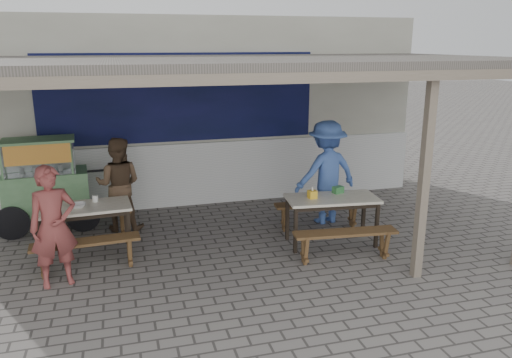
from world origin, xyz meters
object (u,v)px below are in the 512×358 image
object	(u,v)px
vendor_cart	(45,181)
patron_right_table	(326,172)
patron_wall_side	(119,184)
bench_left_wall	(85,220)
condiment_jar	(95,199)
tissue_box	(312,194)
table_right	(332,202)
bench_right_wall	(319,209)
condiment_bowl	(78,205)
table_left	(83,212)
patron_street_side	(53,227)
bench_right_street	(345,239)
bench_left_street	(86,248)
donation_box	(338,190)

from	to	relation	value
vendor_cart	patron_right_table	bearing A→B (deg)	-15.37
patron_wall_side	patron_right_table	xyz separation A→B (m)	(3.42, -0.59, 0.11)
bench_left_wall	condiment_jar	bearing A→B (deg)	-67.22
tissue_box	patron_wall_side	bearing A→B (deg)	152.14
table_right	patron_right_table	size ratio (longest dim) A/B	0.81
bench_right_wall	patron_right_table	xyz separation A→B (m)	(0.24, 0.30, 0.55)
patron_right_table	condiment_bowl	size ratio (longest dim) A/B	8.13
table_left	tissue_box	xyz separation A→B (m)	(3.32, -0.52, 0.14)
vendor_cart	table_left	bearing A→B (deg)	-67.22
table_right	vendor_cart	xyz separation A→B (m)	(-4.28, 1.89, 0.16)
patron_street_side	patron_wall_side	size ratio (longest dim) A/B	1.01
bench_right_street	vendor_cart	xyz separation A→B (m)	(-4.21, 2.54, 0.49)
bench_left_wall	condiment_jar	xyz separation A→B (m)	(0.20, -0.41, 0.46)
vendor_cart	condiment_jar	world-z (taller)	vendor_cart
table_left	patron_street_side	bearing A→B (deg)	-112.92
table_left	bench_right_street	bearing A→B (deg)	-22.62
bench_right_street	patron_right_table	xyz separation A→B (m)	(0.38, 1.59, 0.55)
table_right	patron_street_side	world-z (taller)	patron_street_side
patron_street_side	condiment_bowl	size ratio (longest dim) A/B	7.23
condiment_bowl	patron_wall_side	bearing A→B (deg)	60.13
vendor_cart	bench_left_wall	bearing A→B (deg)	-53.36
table_left	tissue_box	world-z (taller)	tissue_box
bench_left_street	condiment_bowl	distance (m)	0.72
patron_right_table	donation_box	distance (m)	0.78
bench_right_street	patron_wall_side	xyz separation A→B (m)	(-3.05, 2.18, 0.44)
condiment_bowl	condiment_jar	bearing A→B (deg)	42.63
patron_right_table	bench_left_wall	bearing A→B (deg)	-11.85
bench_left_wall	table_right	size ratio (longest dim) A/B	0.99
bench_left_street	condiment_jar	bearing A→B (deg)	76.80
table_left	patron_wall_side	bearing A→B (deg)	58.38
bench_left_street	tissue_box	size ratio (longest dim) A/B	12.16
table_right	bench_right_street	distance (m)	0.73
patron_wall_side	condiment_bowl	bearing A→B (deg)	74.33
patron_street_side	condiment_bowl	bearing A→B (deg)	59.33
bench_left_wall	condiment_jar	size ratio (longest dim) A/B	15.34
bench_left_street	bench_right_street	xyz separation A→B (m)	(3.52, -0.63, 0.00)
patron_wall_side	bench_right_wall	bearing A→B (deg)	178.73
condiment_bowl	patron_street_side	bearing A→B (deg)	-106.18
condiment_jar	vendor_cart	bearing A→B (deg)	125.89
donation_box	condiment_jar	bearing A→B (deg)	171.17
bench_right_wall	patron_wall_side	world-z (taller)	patron_wall_side
donation_box	bench_left_street	bearing A→B (deg)	-176.91
patron_street_side	donation_box	distance (m)	4.14
bench_right_street	condiment_bowl	world-z (taller)	condiment_bowl
table_left	condiment_jar	world-z (taller)	condiment_jar
bench_right_wall	patron_right_table	bearing A→B (deg)	57.29
tissue_box	bench_left_wall	bearing A→B (deg)	161.64
patron_street_side	table_left	bearing A→B (deg)	56.28
table_right	patron_right_table	world-z (taller)	patron_right_table
table_left	condiment_jar	distance (m)	0.28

